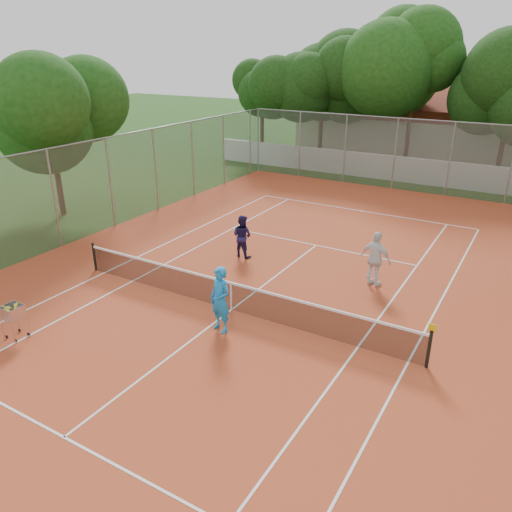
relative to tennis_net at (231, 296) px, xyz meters
The scene contains 12 objects.
ground 0.51m from the tennis_net, ahead, with size 120.00×120.00×0.00m, color #193C10.
court_pad 0.50m from the tennis_net, ahead, with size 18.00×34.00×0.02m, color #AF4422.
court_lines 0.49m from the tennis_net, ahead, with size 10.98×23.78×0.01m, color white.
tennis_net is the anchor object (origin of this frame).
perimeter_fence 1.49m from the tennis_net, ahead, with size 18.00×34.00×4.00m, color slate.
boundary_wall 19.00m from the tennis_net, 90.00° to the left, with size 26.00×0.30×1.50m, color white.
clubhouse 29.12m from the tennis_net, 93.95° to the left, with size 16.40×9.00×4.40m, color beige.
tropical_trees 22.45m from the tennis_net, 90.00° to the left, with size 29.00×19.00×10.00m, color black.
player_near 1.31m from the tennis_net, 71.05° to the right, with size 0.71×0.47×1.96m, color #1987D7.
player_far_left 4.39m from the tennis_net, 117.58° to the left, with size 0.81×0.63×1.67m, color #1D1746.
player_far_right 5.14m from the tennis_net, 51.02° to the left, with size 1.13×0.47×1.93m, color white.
ball_hopper 6.16m from the tennis_net, 134.53° to the right, with size 0.52×0.52×1.08m, color #BAB9C0.
Camera 1 is at (7.61, -11.38, 7.53)m, focal length 35.00 mm.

